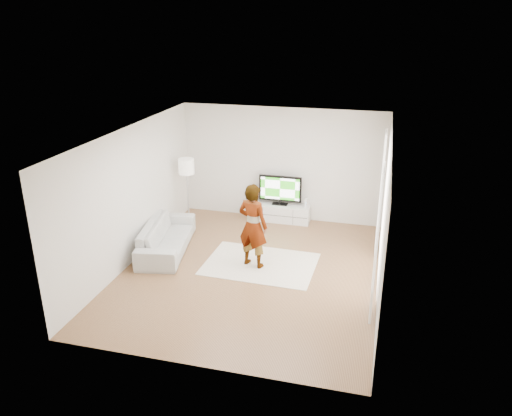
% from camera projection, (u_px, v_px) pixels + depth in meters
% --- Properties ---
extents(floor, '(6.00, 6.00, 0.00)m').
position_uv_depth(floor, '(250.00, 271.00, 10.03)').
color(floor, '#966C44').
rests_on(floor, ground).
extents(ceiling, '(6.00, 6.00, 0.00)m').
position_uv_depth(ceiling, '(250.00, 134.00, 9.02)').
color(ceiling, white).
rests_on(ceiling, wall_back).
extents(wall_left, '(0.02, 6.00, 2.80)m').
position_uv_depth(wall_left, '(131.00, 196.00, 10.11)').
color(wall_left, silver).
rests_on(wall_left, floor).
extents(wall_right, '(0.02, 6.00, 2.80)m').
position_uv_depth(wall_right, '(384.00, 219.00, 8.94)').
color(wall_right, silver).
rests_on(wall_right, floor).
extents(wall_back, '(5.00, 0.02, 2.80)m').
position_uv_depth(wall_back, '(282.00, 164.00, 12.24)').
color(wall_back, silver).
rests_on(wall_back, floor).
extents(wall_front, '(5.00, 0.02, 2.80)m').
position_uv_depth(wall_front, '(193.00, 283.00, 6.82)').
color(wall_front, silver).
rests_on(wall_front, floor).
extents(window, '(0.01, 2.60, 2.50)m').
position_uv_depth(window, '(384.00, 211.00, 9.20)').
color(window, white).
rests_on(window, wall_right).
extents(curtain_near, '(0.04, 0.70, 2.60)m').
position_uv_depth(curtain_near, '(377.00, 244.00, 8.08)').
color(curtain_near, white).
rests_on(curtain_near, floor).
extents(curtain_far, '(0.04, 0.70, 2.60)m').
position_uv_depth(curtain_far, '(381.00, 193.00, 10.43)').
color(curtain_far, white).
rests_on(curtain_far, floor).
extents(media_console, '(1.52, 0.43, 0.43)m').
position_uv_depth(media_console, '(279.00, 213.00, 12.45)').
color(media_console, white).
rests_on(media_console, floor).
extents(television, '(1.06, 0.21, 0.74)m').
position_uv_depth(television, '(280.00, 189.00, 12.25)').
color(television, black).
rests_on(television, media_console).
extents(game_console, '(0.06, 0.16, 0.21)m').
position_uv_depth(game_console, '(306.00, 203.00, 12.18)').
color(game_console, white).
rests_on(game_console, media_console).
extents(potted_plant, '(0.25, 0.25, 0.39)m').
position_uv_depth(potted_plant, '(255.00, 195.00, 12.45)').
color(potted_plant, '#3F7238').
rests_on(potted_plant, media_console).
extents(rug, '(2.30, 1.69, 0.01)m').
position_uv_depth(rug, '(260.00, 264.00, 10.33)').
color(rug, '#F0E3CC').
rests_on(rug, floor).
extents(player, '(0.73, 0.58, 1.76)m').
position_uv_depth(player, '(253.00, 226.00, 9.96)').
color(player, '#334772').
rests_on(player, rug).
extents(sofa, '(1.25, 2.33, 0.64)m').
position_uv_depth(sofa, '(167.00, 237.00, 10.83)').
color(sofa, '#B9B9B4').
rests_on(sofa, floor).
extents(floor_lamp, '(0.37, 0.37, 1.66)m').
position_uv_depth(floor_lamp, '(187.00, 169.00, 11.82)').
color(floor_lamp, silver).
rests_on(floor_lamp, floor).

